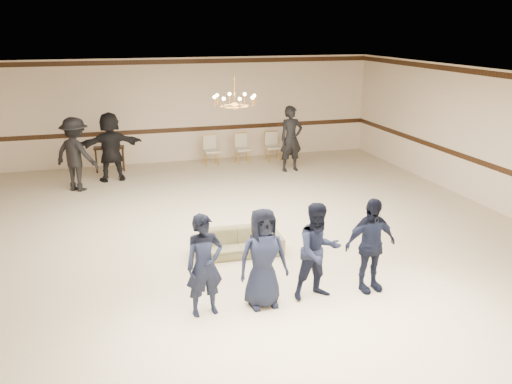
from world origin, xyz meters
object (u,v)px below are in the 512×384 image
at_px(adult_right, 291,139).
at_px(console_table, 110,159).
at_px(boy_a, 204,265).
at_px(boy_b, 263,258).
at_px(banquet_chair_mid, 242,149).
at_px(chandelier, 234,90).
at_px(boy_c, 318,251).
at_px(adult_mid, 111,147).
at_px(adult_left, 76,154).
at_px(banquet_chair_right, 273,147).
at_px(banquet_chair_left, 211,151).
at_px(settee, 238,242).
at_px(boy_d, 370,245).

relative_size(adult_right, console_table, 2.22).
bearing_deg(boy_a, console_table, 89.02).
xyz_separation_m(boy_b, console_table, (-1.93, 9.03, -0.42)).
bearing_deg(banquet_chair_mid, chandelier, -110.43).
distance_m(chandelier, console_table, 6.41).
xyz_separation_m(boy_a, boy_c, (1.80, 0.00, 0.00)).
height_order(chandelier, boy_c, chandelier).
distance_m(boy_b, boy_c, 0.90).
xyz_separation_m(adult_mid, console_table, (-0.03, 1.09, -0.60)).
bearing_deg(boy_b, adult_mid, 101.96).
xyz_separation_m(adult_left, banquet_chair_mid, (4.87, 1.59, -0.50)).
xyz_separation_m(adult_left, banquet_chair_right, (5.87, 1.59, -0.50)).
bearing_deg(chandelier, boy_a, -111.16).
xyz_separation_m(adult_mid, banquet_chair_mid, (3.97, 0.89, -0.50)).
distance_m(banquet_chair_left, console_table, 3.01).
distance_m(boy_b, console_table, 9.24).
height_order(boy_a, banquet_chair_right, boy_a).
distance_m(boy_a, console_table, 9.10).
relative_size(settee, adult_mid, 0.87).
bearing_deg(boy_d, adult_mid, 109.21).
height_order(boy_a, adult_mid, adult_mid).
height_order(boy_a, boy_b, same).
relative_size(boy_a, boy_b, 1.00).
height_order(chandelier, adult_left, chandelier).
distance_m(boy_c, adult_right, 7.88).
relative_size(adult_mid, banquet_chair_left, 2.10).
xyz_separation_m(boy_d, adult_right, (1.40, 7.54, 0.18)).
bearing_deg(boy_b, chandelier, 80.43).
bearing_deg(boy_b, boy_a, 178.50).
xyz_separation_m(boy_c, banquet_chair_right, (2.17, 8.83, -0.33)).
height_order(boy_c, banquet_chair_mid, boy_c).
distance_m(chandelier, banquet_chair_right, 6.24).
distance_m(banquet_chair_mid, banquet_chair_right, 1.00).
xyz_separation_m(adult_right, console_table, (-5.13, 1.49, -0.60)).
distance_m(boy_d, adult_right, 7.67).
bearing_deg(boy_a, adult_left, 97.24).
relative_size(boy_b, boy_d, 1.00).
xyz_separation_m(boy_c, adult_left, (-3.70, 7.24, 0.18)).
relative_size(chandelier, adult_mid, 0.49).
bearing_deg(banquet_chair_mid, boy_d, -95.45).
distance_m(boy_c, settee, 2.21).
height_order(boy_a, boy_c, same).
xyz_separation_m(boy_d, banquet_chair_left, (-0.73, 8.83, -0.33)).
distance_m(adult_right, banquet_chair_right, 1.39).
distance_m(boy_d, adult_mid, 8.76).
bearing_deg(adult_left, adult_right, -138.90).
bearing_deg(settee, banquet_chair_right, 69.09).
bearing_deg(boy_c, adult_right, 67.92).
relative_size(banquet_chair_left, banquet_chair_mid, 1.00).
bearing_deg(boy_c, boy_b, 174.88).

